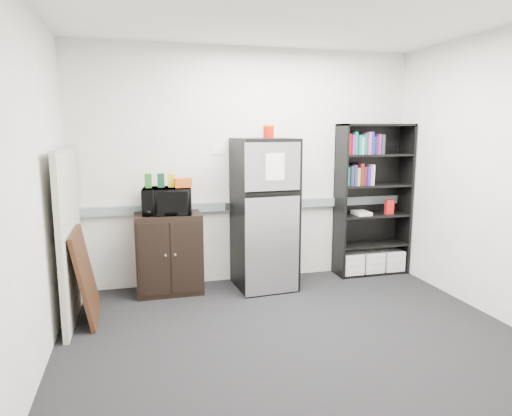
{
  "coord_description": "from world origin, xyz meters",
  "views": [
    {
      "loc": [
        -1.27,
        -3.43,
        1.78
      ],
      "look_at": [
        -0.13,
        0.9,
        1.01
      ],
      "focal_mm": 32.0,
      "sensor_mm": 36.0,
      "label": 1
    }
  ],
  "objects_px": {
    "bookshelf": "(372,201)",
    "refrigerator": "(264,214)",
    "microwave": "(167,201)",
    "cabinet": "(169,253)",
    "cubicle_partition": "(70,234)"
  },
  "relations": [
    {
      "from": "bookshelf",
      "to": "refrigerator",
      "type": "distance_m",
      "value": 1.43
    },
    {
      "from": "microwave",
      "to": "refrigerator",
      "type": "height_order",
      "value": "refrigerator"
    },
    {
      "from": "microwave",
      "to": "refrigerator",
      "type": "distance_m",
      "value": 1.08
    },
    {
      "from": "cabinet",
      "to": "bookshelf",
      "type": "bearing_deg",
      "value": 1.48
    },
    {
      "from": "bookshelf",
      "to": "cabinet",
      "type": "relative_size",
      "value": 2.09
    },
    {
      "from": "bookshelf",
      "to": "cubicle_partition",
      "type": "xyz_separation_m",
      "value": [
        -3.43,
        -0.49,
        -0.1
      ]
    },
    {
      "from": "refrigerator",
      "to": "cubicle_partition",
      "type": "bearing_deg",
      "value": -174.42
    },
    {
      "from": "microwave",
      "to": "cubicle_partition",
      "type": "bearing_deg",
      "value": -150.62
    },
    {
      "from": "cabinet",
      "to": "refrigerator",
      "type": "bearing_deg",
      "value": -4.3
    },
    {
      "from": "bookshelf",
      "to": "cubicle_partition",
      "type": "bearing_deg",
      "value": -171.94
    },
    {
      "from": "cubicle_partition",
      "to": "microwave",
      "type": "relative_size",
      "value": 3.16
    },
    {
      "from": "bookshelf",
      "to": "cubicle_partition",
      "type": "height_order",
      "value": "bookshelf"
    },
    {
      "from": "refrigerator",
      "to": "cabinet",
      "type": "bearing_deg",
      "value": 171.64
    },
    {
      "from": "bookshelf",
      "to": "cabinet",
      "type": "xyz_separation_m",
      "value": [
        -2.49,
        -0.06,
        -0.47
      ]
    },
    {
      "from": "cubicle_partition",
      "to": "microwave",
      "type": "xyz_separation_m",
      "value": [
        0.94,
        0.4,
        0.22
      ]
    }
  ]
}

